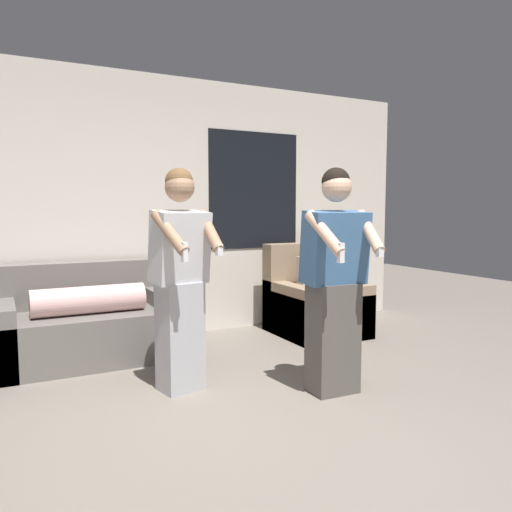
{
  "coord_description": "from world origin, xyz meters",
  "views": [
    {
      "loc": [
        -1.41,
        -2.28,
        1.35
      ],
      "look_at": [
        0.24,
        0.92,
        1.0
      ],
      "focal_mm": 35.0,
      "sensor_mm": 36.0,
      "label": 1
    }
  ],
  "objects": [
    {
      "name": "person_left",
      "position": [
        -0.25,
        1.18,
        0.83
      ],
      "size": [
        0.47,
        0.53,
        1.64
      ],
      "color": "#B2B2B7",
      "rests_on": "ground_plane"
    },
    {
      "name": "couch",
      "position": [
        -0.74,
        2.32,
        0.31
      ],
      "size": [
        1.71,
        0.87,
        0.85
      ],
      "color": "slate",
      "rests_on": "ground_plane"
    },
    {
      "name": "person_right",
      "position": [
        0.73,
        0.63,
        0.82
      ],
      "size": [
        0.52,
        0.48,
        1.64
      ],
      "color": "#56514C",
      "rests_on": "ground_plane"
    },
    {
      "name": "wall_back",
      "position": [
        0.02,
        2.79,
        1.35
      ],
      "size": [
        6.21,
        0.07,
        2.7
      ],
      "color": "silver",
      "rests_on": "ground_plane"
    },
    {
      "name": "ground_plane",
      "position": [
        0.0,
        0.0,
        0.0
      ],
      "size": [
        14.0,
        14.0,
        0.0
      ],
      "primitive_type": "plane",
      "color": "slate"
    },
    {
      "name": "armchair",
      "position": [
        1.59,
        2.15,
        0.32
      ],
      "size": [
        0.84,
        0.92,
        0.96
      ],
      "color": "#937A60",
      "rests_on": "ground_plane"
    }
  ]
}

